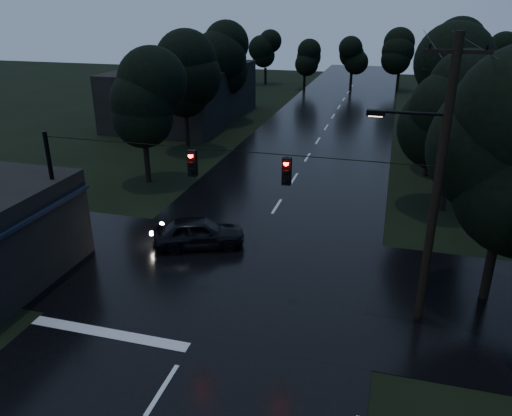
% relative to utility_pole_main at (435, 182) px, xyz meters
% --- Properties ---
extents(main_road, '(12.00, 120.00, 0.02)m').
position_rel_utility_pole_main_xyz_m(main_road, '(-7.41, 19.00, -5.26)').
color(main_road, black).
rests_on(main_road, ground).
extents(cross_street, '(60.00, 9.00, 0.02)m').
position_rel_utility_pole_main_xyz_m(cross_street, '(-7.41, 1.00, -5.26)').
color(cross_street, black).
rests_on(cross_street, ground).
extents(building_far_right, '(10.00, 14.00, 4.40)m').
position_rel_utility_pole_main_xyz_m(building_far_right, '(6.59, 23.00, -3.06)').
color(building_far_right, black).
rests_on(building_far_right, ground).
extents(building_far_left, '(10.00, 16.00, 5.00)m').
position_rel_utility_pole_main_xyz_m(building_far_left, '(-21.41, 29.00, -2.76)').
color(building_far_left, black).
rests_on(building_far_left, ground).
extents(utility_pole_main, '(3.50, 0.30, 10.00)m').
position_rel_utility_pole_main_xyz_m(utility_pole_main, '(0.00, 0.00, 0.00)').
color(utility_pole_main, black).
rests_on(utility_pole_main, ground).
extents(utility_pole_far, '(2.00, 0.30, 7.50)m').
position_rel_utility_pole_main_xyz_m(utility_pole_far, '(0.89, 17.00, -1.38)').
color(utility_pole_far, black).
rests_on(utility_pole_far, ground).
extents(anchor_pole_left, '(0.18, 0.18, 6.00)m').
position_rel_utility_pole_main_xyz_m(anchor_pole_left, '(-14.91, 0.00, -2.26)').
color(anchor_pole_left, black).
rests_on(anchor_pole_left, ground).
extents(span_signals, '(15.00, 0.37, 1.12)m').
position_rel_utility_pole_main_xyz_m(span_signals, '(-6.85, -0.01, -0.01)').
color(span_signals, black).
rests_on(span_signals, ground).
extents(tree_left_a, '(3.92, 3.92, 8.26)m').
position_rel_utility_pole_main_xyz_m(tree_left_a, '(-16.41, 11.00, -0.02)').
color(tree_left_a, black).
rests_on(tree_left_a, ground).
extents(tree_left_b, '(4.20, 4.20, 8.85)m').
position_rel_utility_pole_main_xyz_m(tree_left_b, '(-17.01, 19.00, 0.36)').
color(tree_left_b, black).
rests_on(tree_left_b, ground).
extents(tree_left_c, '(4.48, 4.48, 9.44)m').
position_rel_utility_pole_main_xyz_m(tree_left_c, '(-17.61, 29.00, 0.74)').
color(tree_left_c, black).
rests_on(tree_left_c, ground).
extents(tree_right_a, '(4.20, 4.20, 8.85)m').
position_rel_utility_pole_main_xyz_m(tree_right_a, '(1.59, 11.00, 0.36)').
color(tree_right_a, black).
rests_on(tree_right_a, ground).
extents(tree_right_b, '(4.48, 4.48, 9.44)m').
position_rel_utility_pole_main_xyz_m(tree_right_b, '(2.19, 19.00, 0.74)').
color(tree_right_b, black).
rests_on(tree_right_b, ground).
extents(tree_right_c, '(4.76, 4.76, 10.03)m').
position_rel_utility_pole_main_xyz_m(tree_right_c, '(2.79, 29.00, 1.11)').
color(tree_right_c, black).
rests_on(tree_right_c, ground).
extents(car, '(4.61, 3.17, 1.46)m').
position_rel_utility_pole_main_xyz_m(car, '(-9.83, 3.21, -4.53)').
color(car, black).
rests_on(car, ground).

